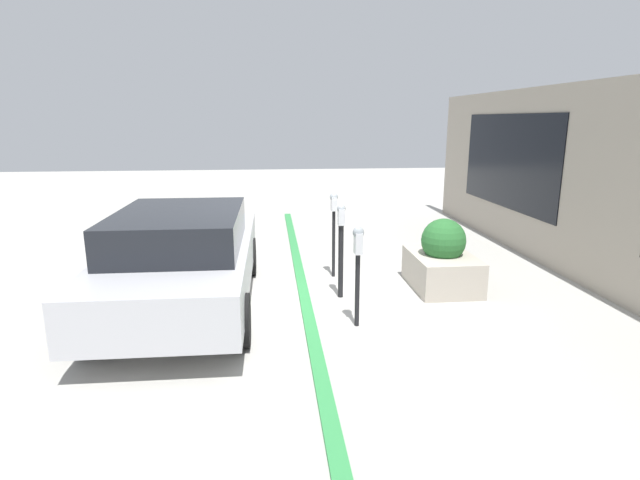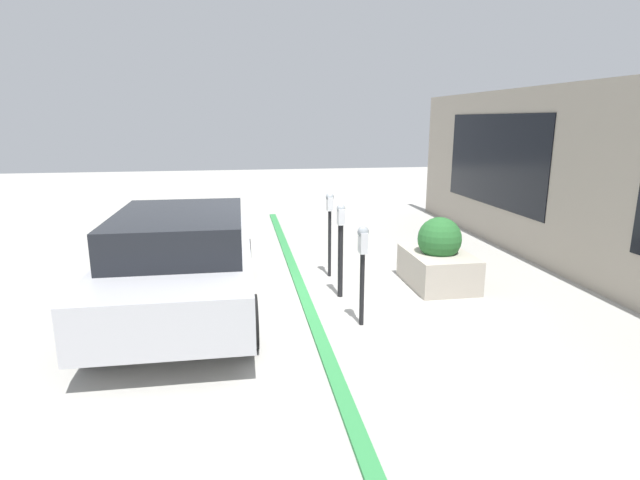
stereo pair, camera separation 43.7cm
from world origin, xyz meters
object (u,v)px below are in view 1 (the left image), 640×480
planter_box (442,261)px  parked_car_front (183,256)px  parking_meter_nearest (358,256)px  parking_meter_second (341,241)px  parking_meter_middle (334,217)px

planter_box → parked_car_front: parked_car_front is taller
parking_meter_nearest → parking_meter_second: bearing=3.1°
parking_meter_middle → parked_car_front: bearing=117.7°
parking_meter_nearest → parking_meter_middle: 2.11m
parked_car_front → parking_meter_nearest: bearing=-111.1°
parking_meter_second → planter_box: parking_meter_second is taller
parked_car_front → parking_meter_second: bearing=-85.1°
parking_meter_middle → planter_box: size_ratio=1.07×
parking_meter_nearest → parking_meter_middle: bearing=1.0°
parking_meter_nearest → parked_car_front: 2.49m
parking_meter_middle → planter_box: parking_meter_middle is taller
parking_meter_second → planter_box: (0.27, -1.66, -0.43)m
parking_meter_nearest → planter_box: parking_meter_nearest is taller
parking_meter_second → planter_box: size_ratio=1.05×
parking_meter_middle → planter_box: bearing=-114.4°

